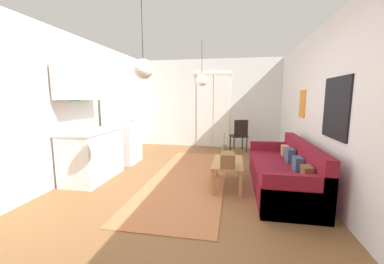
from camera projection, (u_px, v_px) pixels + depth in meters
ground_plane at (181, 198)px, 3.63m from camera, size 4.82×8.06×0.10m
wall_back at (209, 104)px, 7.11m from camera, size 4.42×0.13×2.62m
wall_right at (341, 111)px, 3.05m from camera, size 0.12×7.66×2.62m
wall_left at (51, 109)px, 3.81m from camera, size 0.12×7.66×2.62m
area_rug at (189, 177)px, 4.39m from camera, size 1.34×3.79×0.01m
couch at (285, 174)px, 3.80m from camera, size 0.83×2.20×0.79m
coffee_table at (228, 165)px, 3.93m from camera, size 0.49×0.93×0.43m
bamboo_vase at (224, 151)px, 4.13m from camera, size 0.08×0.08×0.46m
handbag at (228, 160)px, 3.61m from camera, size 0.23×0.32×0.34m
refrigerator at (122, 128)px, 5.32m from camera, size 0.67×0.65×1.60m
kitchen_counter at (90, 138)px, 4.24m from camera, size 0.64×1.18×2.06m
accent_chair at (239, 134)px, 6.41m from camera, size 0.52×0.51×0.90m
pendant_lamp_near at (143, 69)px, 2.72m from camera, size 0.23×0.23×0.92m
pendant_lamp_far at (202, 80)px, 4.69m from camera, size 0.23×0.23×0.90m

